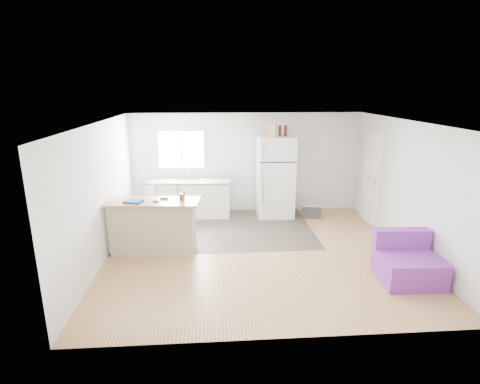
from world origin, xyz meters
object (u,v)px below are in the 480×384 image
at_px(peninsula, 154,227).
at_px(cleaner_jug, 184,247).
at_px(cooler, 312,210).
at_px(bottle_right, 286,131).
at_px(kitchen_cabinets, 189,198).
at_px(blue_tray, 134,201).
at_px(bottle_left, 280,131).
at_px(mop, 180,242).
at_px(purple_seat, 407,263).
at_px(red_cup, 181,197).
at_px(cardboard_box, 272,130).
at_px(refrigerator, 275,177).

bearing_deg(peninsula, cleaner_jug, -7.96).
height_order(cooler, bottle_right, bottle_right).
distance_m(kitchen_cabinets, blue_tray, 2.35).
bearing_deg(cooler, cleaner_jug, -133.96).
bearing_deg(bottle_left, mop, -137.11).
bearing_deg(peninsula, cooler, 31.47).
bearing_deg(cooler, purple_seat, -63.02).
xyz_separation_m(cooler, red_cup, (-2.89, -1.74, 0.88)).
distance_m(purple_seat, cleaner_jug, 3.82).
xyz_separation_m(blue_tray, bottle_right, (3.08, 2.00, 1.00)).
xyz_separation_m(red_cup, bottle_right, (2.24, 1.93, 0.96)).
bearing_deg(mop, bottle_right, 26.71).
distance_m(cleaner_jug, bottle_left, 3.45).
height_order(kitchen_cabinets, cardboard_box, cardboard_box).
bearing_deg(mop, cooler, 17.22).
relative_size(refrigerator, red_cup, 15.79).
bearing_deg(kitchen_cabinets, blue_tray, -107.52).
xyz_separation_m(mop, red_cup, (0.05, 0.13, 0.83)).
bearing_deg(bottle_right, bottle_left, -159.56).
bearing_deg(refrigerator, peninsula, -142.69).
distance_m(cleaner_jug, bottle_right, 3.57).
distance_m(cleaner_jug, cardboard_box, 3.35).
height_order(refrigerator, purple_seat, refrigerator).
relative_size(cardboard_box, bottle_right, 1.20).
distance_m(kitchen_cabinets, mop, 2.18).
bearing_deg(purple_seat, bottle_right, 116.32).
distance_m(red_cup, blue_tray, 0.84).
bearing_deg(cardboard_box, mop, -134.62).
xyz_separation_m(red_cup, cardboard_box, (1.92, 1.87, 0.98)).
relative_size(cleaner_jug, mop, 0.25).
height_order(peninsula, bottle_right, bottle_right).
distance_m(cardboard_box, bottle_right, 0.33).
bearing_deg(red_cup, mop, -112.15).
bearing_deg(cardboard_box, bottle_left, 2.38).
height_order(peninsula, bottle_left, bottle_left).
bearing_deg(red_cup, bottle_left, 41.72).
height_order(mop, cardboard_box, cardboard_box).
height_order(kitchen_cabinets, cleaner_jug, kitchen_cabinets).
xyz_separation_m(kitchen_cabinets, cleaner_jug, (0.01, -2.16, -0.31)).
distance_m(peninsula, red_cup, 0.77).
relative_size(cleaner_jug, bottle_left, 1.22).
height_order(kitchen_cabinets, bottle_right, bottle_right).
bearing_deg(peninsula, bottle_left, 40.00).
bearing_deg(red_cup, cleaner_jug, -85.55).
bearing_deg(refrigerator, mop, -135.02).
relative_size(cooler, mop, 0.42).
bearing_deg(cleaner_jug, bottle_right, 34.49).
bearing_deg(kitchen_cabinets, cleaner_jug, -85.71).
height_order(mop, blue_tray, mop).
bearing_deg(cleaner_jug, peninsula, 159.49).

